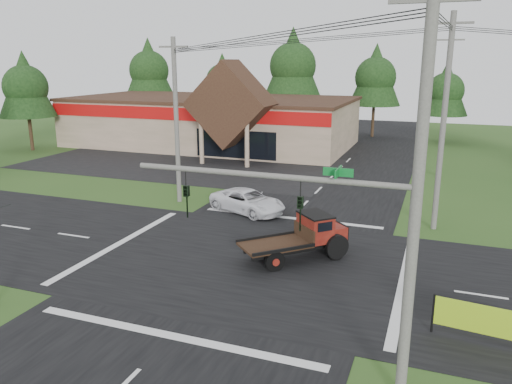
% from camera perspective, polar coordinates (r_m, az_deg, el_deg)
% --- Properties ---
extents(ground, '(120.00, 120.00, 0.00)m').
position_cam_1_polar(ground, '(23.48, -0.96, -7.94)').
color(ground, '#2C4E1C').
rests_on(ground, ground).
extents(road_ns, '(12.00, 120.00, 0.02)m').
position_cam_1_polar(road_ns, '(23.48, -0.96, -7.92)').
color(road_ns, black).
rests_on(road_ns, ground).
extents(road_ew, '(120.00, 12.00, 0.02)m').
position_cam_1_polar(road_ew, '(23.48, -0.96, -7.91)').
color(road_ew, black).
rests_on(road_ew, ground).
extents(parking_apron, '(28.00, 14.00, 0.02)m').
position_cam_1_polar(parking_apron, '(45.78, -8.65, 3.21)').
color(parking_apron, black).
rests_on(parking_apron, ground).
extents(cvs_building, '(30.40, 18.20, 9.19)m').
position_cam_1_polar(cvs_building, '(55.41, -5.00, 8.21)').
color(cvs_building, gray).
rests_on(cvs_building, ground).
extents(traffic_signal_mast, '(8.12, 0.24, 7.00)m').
position_cam_1_polar(traffic_signal_mast, '(13.64, 10.36, -5.36)').
color(traffic_signal_mast, '#595651').
rests_on(traffic_signal_mast, ground).
extents(utility_pole_nr, '(2.00, 0.30, 11.00)m').
position_cam_1_polar(utility_pole_nr, '(13.12, 17.85, -1.10)').
color(utility_pole_nr, '#595651').
rests_on(utility_pole_nr, ground).
extents(utility_pole_nw, '(2.00, 0.30, 10.50)m').
position_cam_1_polar(utility_pole_nw, '(32.56, -9.09, 8.11)').
color(utility_pole_nw, '#595651').
rests_on(utility_pole_nw, ground).
extents(utility_pole_ne, '(2.00, 0.30, 11.50)m').
position_cam_1_polar(utility_pole_ne, '(28.34, 20.63, 7.40)').
color(utility_pole_ne, '#595651').
rests_on(utility_pole_ne, ground).
extents(utility_pole_n, '(2.00, 0.30, 11.20)m').
position_cam_1_polar(utility_pole_n, '(42.29, 20.76, 9.33)').
color(utility_pole_n, '#595651').
rests_on(utility_pole_n, ground).
extents(tree_row_a, '(6.72, 6.72, 12.12)m').
position_cam_1_polar(tree_row_a, '(71.12, -12.14, 13.64)').
color(tree_row_a, '#332316').
rests_on(tree_row_a, ground).
extents(tree_row_b, '(5.60, 5.60, 10.10)m').
position_cam_1_polar(tree_row_b, '(68.18, -3.85, 12.76)').
color(tree_row_b, '#332316').
rests_on(tree_row_b, ground).
extents(tree_row_c, '(7.28, 7.28, 13.13)m').
position_cam_1_polar(tree_row_c, '(63.73, 4.23, 14.43)').
color(tree_row_c, '#332316').
rests_on(tree_row_c, ground).
extents(tree_row_d, '(6.16, 6.16, 11.11)m').
position_cam_1_polar(tree_row_d, '(62.68, 13.51, 12.84)').
color(tree_row_d, '#332316').
rests_on(tree_row_d, ground).
extents(tree_row_e, '(5.04, 5.04, 9.09)m').
position_cam_1_polar(tree_row_e, '(60.23, 20.87, 10.95)').
color(tree_row_e, '#332316').
rests_on(tree_row_e, ground).
extents(tree_side_w, '(5.60, 5.60, 10.10)m').
position_cam_1_polar(tree_side_w, '(56.68, -24.87, 11.06)').
color(tree_side_w, '#332316').
rests_on(tree_side_w, ground).
extents(antique_flatbed_truck, '(5.06, 5.04, 2.16)m').
position_cam_1_polar(antique_flatbed_truck, '(23.40, 4.57, -5.23)').
color(antique_flatbed_truck, '#5A100C').
rests_on(antique_flatbed_truck, ground).
extents(roadside_banner, '(4.17, 0.61, 1.43)m').
position_cam_1_polar(roadside_banner, '(18.46, 26.02, -13.74)').
color(roadside_banner, '#8FB918').
rests_on(roadside_banner, ground).
extents(white_pickup, '(5.48, 3.98, 1.39)m').
position_cam_1_polar(white_pickup, '(30.70, -0.96, -1.05)').
color(white_pickup, white).
rests_on(white_pickup, ground).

